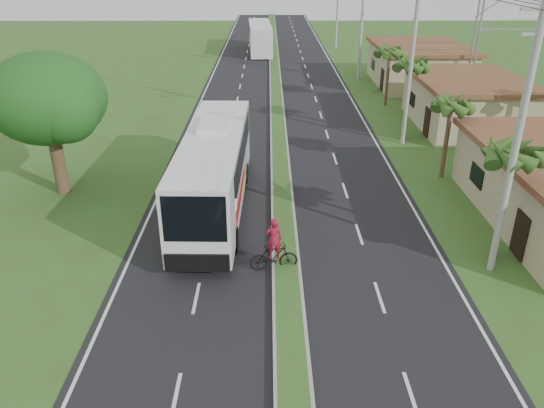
{
  "coord_description": "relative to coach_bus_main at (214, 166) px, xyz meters",
  "views": [
    {
      "loc": [
        -0.72,
        -16.68,
        11.94
      ],
      "look_at": [
        -0.58,
        4.56,
        1.8
      ],
      "focal_mm": 35.0,
      "sensor_mm": 36.0,
      "label": 1
    }
  ],
  "objects": [
    {
      "name": "palm_verge_d",
      "position": [
        12.71,
        20.18,
        2.21
      ],
      "size": [
        2.4,
        2.4,
        5.25
      ],
      "color": "#473321",
      "rests_on": "ground"
    },
    {
      "name": "ground",
      "position": [
        3.41,
        -7.82,
        -2.34
      ],
      "size": [
        180.0,
        180.0,
        0.0
      ],
      "primitive_type": "plane",
      "color": "#3A521E",
      "rests_on": "ground"
    },
    {
      "name": "utility_pole_d",
      "position": [
        11.91,
        50.18,
        3.08
      ],
      "size": [
        1.6,
        0.28,
        10.5
      ],
      "color": "gray",
      "rests_on": "ground"
    },
    {
      "name": "palm_verge_c",
      "position": [
        12.21,
        11.18,
        2.78
      ],
      "size": [
        2.4,
        2.4,
        5.85
      ],
      "color": "#473321",
      "rests_on": "ground"
    },
    {
      "name": "shop_far",
      "position": [
        17.41,
        28.18,
        -0.41
      ],
      "size": [
        8.6,
        11.6,
        3.82
      ],
      "color": "#9A9168",
      "rests_on": "ground"
    },
    {
      "name": "palm_verge_b",
      "position": [
        12.81,
        4.18,
        2.02
      ],
      "size": [
        2.4,
        2.4,
        5.05
      ],
      "color": "#473321",
      "rests_on": "ground"
    },
    {
      "name": "coach_bus_far",
      "position": [
        1.61,
        47.05,
        -0.3
      ],
      "size": [
        3.29,
        12.43,
        3.59
      ],
      "rotation": [
        0.0,
        0.0,
        0.05
      ],
      "color": "silver",
      "rests_on": "ground"
    },
    {
      "name": "coach_bus_main",
      "position": [
        0.0,
        0.0,
        0.0
      ],
      "size": [
        3.04,
        13.21,
        4.25
      ],
      "rotation": [
        0.0,
        0.0,
        -0.02
      ],
      "color": "silver",
      "rests_on": "ground"
    },
    {
      "name": "lane_edge_right",
      "position": [
        10.11,
        12.18,
        -2.34
      ],
      "size": [
        0.12,
        160.0,
        0.01
      ],
      "primitive_type": "cube",
      "color": "silver",
      "rests_on": "ground"
    },
    {
      "name": "shop_mid",
      "position": [
        17.41,
        14.18,
        -0.48
      ],
      "size": [
        7.6,
        10.6,
        3.67
      ],
      "color": "#9A9168",
      "rests_on": "ground"
    },
    {
      "name": "billboard_lattice",
      "position": [
        25.41,
        22.18,
        4.49
      ],
      "size": [
        10.18,
        1.18,
        12.07
      ],
      "color": "gray",
      "rests_on": "ground"
    },
    {
      "name": "road_asphalt",
      "position": [
        3.41,
        12.18,
        -2.33
      ],
      "size": [
        14.0,
        160.0,
        0.02
      ],
      "primitive_type": "cube",
      "color": "black",
      "rests_on": "ground"
    },
    {
      "name": "utility_pole_a",
      "position": [
        11.91,
        -5.82,
        3.33
      ],
      "size": [
        1.6,
        0.28,
        11.0
      ],
      "color": "gray",
      "rests_on": "ground"
    },
    {
      "name": "utility_pole_c",
      "position": [
        11.91,
        30.18,
        3.33
      ],
      "size": [
        1.6,
        0.28,
        11.0
      ],
      "color": "gray",
      "rests_on": "ground"
    },
    {
      "name": "utility_pole_b",
      "position": [
        11.88,
        10.18,
        3.92
      ],
      "size": [
        3.2,
        0.28,
        12.0
      ],
      "color": "gray",
      "rests_on": "ground"
    },
    {
      "name": "shade_tree",
      "position": [
        -8.7,
        2.2,
        2.69
      ],
      "size": [
        6.3,
        6.0,
        7.54
      ],
      "color": "#473321",
      "rests_on": "ground"
    },
    {
      "name": "lane_edge_left",
      "position": [
        -3.29,
        12.18,
        -2.34
      ],
      "size": [
        0.12,
        160.0,
        0.01
      ],
      "primitive_type": "cube",
      "color": "silver",
      "rests_on": "ground"
    },
    {
      "name": "median_strip",
      "position": [
        3.41,
        12.18,
        -2.24
      ],
      "size": [
        1.2,
        160.0,
        0.18
      ],
      "color": "gray",
      "rests_on": "ground"
    },
    {
      "name": "motorcyclist",
      "position": [
        2.89,
        -5.82,
        -1.5
      ],
      "size": [
        2.04,
        0.77,
        2.37
      ],
      "rotation": [
        0.0,
        0.0,
        0.11
      ],
      "color": "black",
      "rests_on": "ground"
    },
    {
      "name": "palm_verge_a",
      "position": [
        12.41,
        -4.82,
        2.4
      ],
      "size": [
        2.4,
        2.4,
        5.45
      ],
      "color": "#473321",
      "rests_on": "ground"
    }
  ]
}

